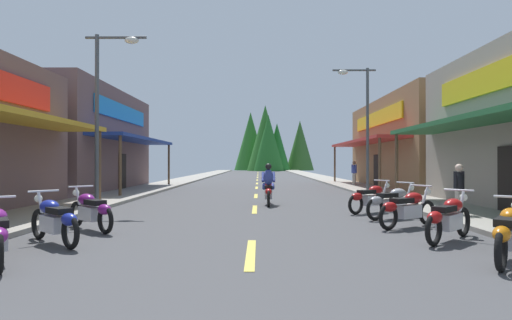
# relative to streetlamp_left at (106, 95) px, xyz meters

# --- Properties ---
(ground) EXTENTS (10.18, 94.00, 0.10)m
(ground) POSITION_rel_streetlamp_left_xyz_m (5.16, 17.98, -4.01)
(ground) COLOR #424244
(sidewalk_left) EXTENTS (2.60, 94.00, 0.12)m
(sidewalk_left) POSITION_rel_streetlamp_left_xyz_m (-1.23, 17.98, -3.90)
(sidewalk_left) COLOR gray
(sidewalk_left) RESTS_ON ground
(sidewalk_right) EXTENTS (2.60, 94.00, 0.12)m
(sidewalk_right) POSITION_rel_streetlamp_left_xyz_m (11.55, 17.98, -3.90)
(sidewalk_right) COLOR gray
(sidewalk_right) RESTS_ON ground
(centerline_dashes) EXTENTS (0.16, 67.39, 0.01)m
(centerline_dashes) POSITION_rel_streetlamp_left_xyz_m (5.16, 19.99, -3.95)
(centerline_dashes) COLOR #E0C64C
(centerline_dashes) RESTS_ON ground
(storefront_left_far) EXTENTS (9.36, 11.45, 5.70)m
(storefront_left_far) POSITION_rel_streetlamp_left_xyz_m (-6.27, 9.10, -1.10)
(storefront_left_far) COLOR brown
(storefront_left_far) RESTS_ON ground
(storefront_right_far) EXTENTS (9.46, 13.63, 5.61)m
(storefront_right_far) POSITION_rel_streetlamp_left_xyz_m (16.65, 11.92, -1.15)
(storefront_right_far) COLOR olive
(storefront_right_far) RESTS_ON ground
(streetlamp_left) EXTENTS (2.12, 0.30, 6.05)m
(streetlamp_left) POSITION_rel_streetlamp_left_xyz_m (0.00, 0.00, 0.00)
(streetlamp_left) COLOR #474C51
(streetlamp_left) RESTS_ON ground
(streetlamp_right) EXTENTS (2.12, 0.30, 6.24)m
(streetlamp_right) POSITION_rel_streetlamp_left_xyz_m (10.33, 5.94, 0.11)
(streetlamp_right) COLOR #474C51
(streetlamp_right) RESTS_ON ground
(motorcycle_parked_right_0) EXTENTS (1.43, 1.72, 1.04)m
(motorcycle_parked_right_0) POSITION_rel_streetlamp_left_xyz_m (9.31, -7.55, -3.47)
(motorcycle_parked_right_0) COLOR black
(motorcycle_parked_right_0) RESTS_ON ground
(motorcycle_parked_right_1) EXTENTS (1.61, 1.55, 1.04)m
(motorcycle_parked_right_1) POSITION_rel_streetlamp_left_xyz_m (9.17, -5.79, -3.47)
(motorcycle_parked_right_1) COLOR black
(motorcycle_parked_right_1) RESTS_ON ground
(motorcycle_parked_right_2) EXTENTS (1.84, 1.26, 1.04)m
(motorcycle_parked_right_2) POSITION_rel_streetlamp_left_xyz_m (8.97, -4.05, -3.47)
(motorcycle_parked_right_2) COLOR black
(motorcycle_parked_right_2) RESTS_ON ground
(motorcycle_parked_right_3) EXTENTS (1.88, 1.20, 1.04)m
(motorcycle_parked_right_3) POSITION_rel_streetlamp_left_xyz_m (9.12, -2.47, -3.47)
(motorcycle_parked_right_3) COLOR black
(motorcycle_parked_right_3) RESTS_ON ground
(motorcycle_parked_right_4) EXTENTS (1.80, 1.32, 1.04)m
(motorcycle_parked_right_4) POSITION_rel_streetlamp_left_xyz_m (8.87, -1.13, -3.47)
(motorcycle_parked_right_4) COLOR black
(motorcycle_parked_right_4) RESTS_ON ground
(motorcycle_parked_left_2) EXTENTS (1.67, 1.49, 1.04)m
(motorcycle_parked_left_2) POSITION_rel_streetlamp_left_xyz_m (1.29, -6.14, -3.47)
(motorcycle_parked_left_2) COLOR black
(motorcycle_parked_left_2) RESTS_ON ground
(motorcycle_parked_left_3) EXTENTS (1.64, 1.52, 1.04)m
(motorcycle_parked_left_3) POSITION_rel_streetlamp_left_xyz_m (1.34, -4.53, -3.47)
(motorcycle_parked_left_3) COLOR black
(motorcycle_parked_left_3) RESTS_ON ground
(rider_cruising_lead) EXTENTS (0.60, 2.14, 1.57)m
(rider_cruising_lead) POSITION_rel_streetlamp_left_xyz_m (5.66, 1.25, -3.30)
(rider_cruising_lead) COLOR black
(rider_cruising_lead) RESTS_ON ground
(pedestrian_browsing) EXTENTS (0.36, 0.54, 1.69)m
(pedestrian_browsing) POSITION_rel_streetlamp_left_xyz_m (11.63, 13.00, -2.97)
(pedestrian_browsing) COLOR #B2A599
(pedestrian_browsing) RESTS_ON ground
(pedestrian_waiting) EXTENTS (0.46, 0.43, 1.56)m
(pedestrian_waiting) POSITION_rel_streetlamp_left_xyz_m (11.02, -2.43, -3.06)
(pedestrian_waiting) COLOR #B2A599
(pedestrian_waiting) RESTS_ON ground
(treeline_backdrop) EXTENTS (16.15, 13.68, 12.59)m
(treeline_backdrop) POSITION_rel_streetlamp_left_xyz_m (7.24, 65.94, 1.68)
(treeline_backdrop) COLOR #296923
(treeline_backdrop) RESTS_ON ground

